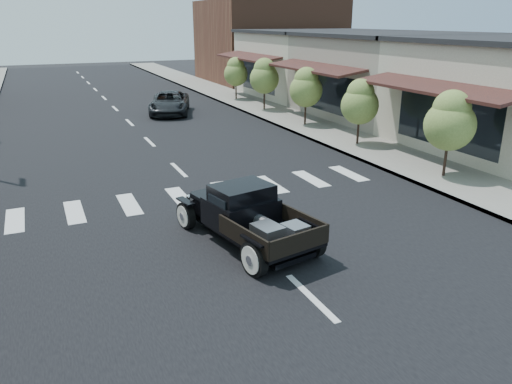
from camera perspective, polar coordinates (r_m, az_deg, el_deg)
name	(u,v)px	position (r m, az deg, el deg)	size (l,w,h in m)	color
ground	(253,242)	(12.85, -0.38, -5.71)	(120.00, 120.00, 0.00)	black
road	(137,130)	(26.66, -13.46, 6.94)	(14.00, 80.00, 0.02)	black
road_markings	(160,152)	(21.89, -10.92, 4.49)	(12.00, 60.00, 0.06)	silver
sidewalk_right	(284,116)	(29.35, 3.18, 8.64)	(3.00, 80.00, 0.15)	gray
storefront_mid	(399,77)	(30.94, 16.08, 12.56)	(10.00, 9.00, 4.50)	gray
storefront_far	(320,65)	(38.27, 7.31, 14.25)	(10.00, 9.00, 4.50)	beige
far_building_right	(268,42)	(47.25, 1.43, 16.81)	(11.00, 10.00, 7.00)	brown
small_tree_a	(448,135)	(18.58, 21.13, 6.05)	(1.74, 1.74, 2.90)	olive
small_tree_b	(359,113)	(22.55, 11.71, 8.83)	(1.65, 1.65, 2.74)	olive
small_tree_c	(306,97)	(26.52, 5.70, 10.74)	(1.71, 1.71, 2.85)	olive
small_tree_d	(264,85)	(31.05, 0.96, 12.15)	(1.78, 1.78, 2.97)	olive
small_tree_e	(236,79)	(35.34, -2.31, 12.79)	(1.64, 1.64, 2.73)	olive
hotrod_pickup	(247,215)	(12.49, -1.09, -2.63)	(2.07, 4.43, 1.54)	black
second_car	(170,103)	(30.78, -9.83, 9.98)	(2.17, 4.72, 1.31)	black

